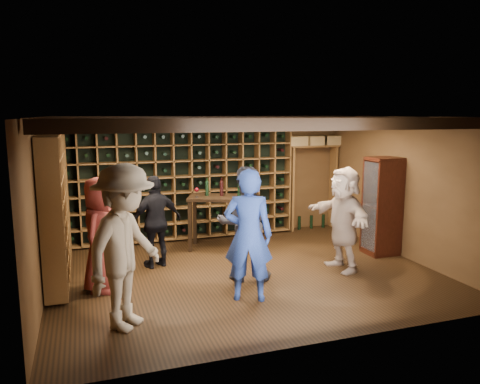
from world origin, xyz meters
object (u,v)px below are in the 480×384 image
object	(u,v)px
guest_red_floral	(101,234)
tasting_table	(224,203)
guest_beige	(343,219)
guest_khaki	(125,247)
man_blue_shirt	(248,235)
guest_woman_black	(156,222)
display_cabinet	(382,208)
man_grey_suit	(244,223)

from	to	relation	value
guest_red_floral	tasting_table	world-z (taller)	guest_red_floral
guest_beige	guest_khaki	bearing A→B (deg)	-76.07
guest_beige	tasting_table	xyz separation A→B (m)	(-1.50, 1.79, 0.02)
man_blue_shirt	guest_woman_black	xyz separation A→B (m)	(-0.98, 1.82, -0.14)
guest_red_floral	guest_khaki	size ratio (longest dim) A/B	0.84
display_cabinet	guest_beige	size ratio (longest dim) A/B	1.02
guest_red_floral	guest_woman_black	size ratio (longest dim) A/B	1.08
display_cabinet	guest_khaki	world-z (taller)	guest_khaki
guest_beige	tasting_table	world-z (taller)	guest_beige
guest_woman_black	guest_beige	distance (m)	3.09
man_blue_shirt	tasting_table	xyz separation A→B (m)	(0.41, 2.50, -0.04)
man_blue_shirt	guest_woman_black	size ratio (longest dim) A/B	1.18
man_grey_suit	guest_woman_black	bearing A→B (deg)	-26.39
man_grey_suit	tasting_table	xyz separation A→B (m)	(0.19, 1.69, -0.00)
guest_red_floral	guest_beige	distance (m)	3.82
man_blue_shirt	guest_woman_black	world-z (taller)	man_blue_shirt
guest_woman_black	guest_khaki	distance (m)	2.27
man_grey_suit	tasting_table	bearing A→B (deg)	-82.51
display_cabinet	man_blue_shirt	bearing A→B (deg)	-157.59
display_cabinet	guest_khaki	size ratio (longest dim) A/B	0.88
display_cabinet	tasting_table	bearing A→B (deg)	154.49
man_grey_suit	guest_red_floral	distance (m)	2.13
guest_red_floral	guest_khaki	world-z (taller)	guest_khaki
guest_beige	man_blue_shirt	bearing A→B (deg)	-71.92
man_grey_suit	guest_khaki	world-z (taller)	guest_khaki
tasting_table	display_cabinet	bearing A→B (deg)	-3.04
guest_red_floral	display_cabinet	bearing A→B (deg)	-62.98
man_grey_suit	guest_beige	xyz separation A→B (m)	(1.68, -0.10, -0.03)
display_cabinet	guest_khaki	xyz separation A→B (m)	(-4.69, -1.58, 0.14)
guest_beige	guest_red_floral	bearing A→B (deg)	-96.87
guest_red_floral	tasting_table	distance (m)	2.75
man_blue_shirt	man_grey_suit	xyz separation A→B (m)	(0.23, 0.81, -0.03)
man_grey_suit	guest_woman_black	distance (m)	1.58
guest_khaki	guest_beige	xyz separation A→B (m)	(3.57, 1.04, -0.14)
man_blue_shirt	guest_khaki	size ratio (longest dim) A/B	0.92
guest_red_floral	tasting_table	bearing A→B (deg)	-32.94
guest_woman_black	guest_beige	xyz separation A→B (m)	(2.88, -1.11, 0.08)
guest_woman_black	guest_khaki	bearing A→B (deg)	54.00
guest_red_floral	man_blue_shirt	bearing A→B (deg)	-93.81
tasting_table	man_blue_shirt	bearing A→B (deg)	-76.87
guest_woman_black	display_cabinet	bearing A→B (deg)	153.54
man_grey_suit	guest_beige	distance (m)	1.68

